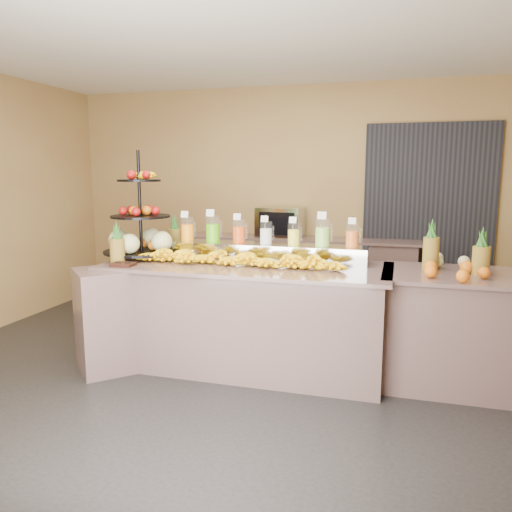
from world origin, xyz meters
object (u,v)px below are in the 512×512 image
at_px(banana_heap, 238,257).
at_px(oven_warmer, 280,222).
at_px(right_fruit_pile, 453,264).
at_px(condiment_caddy, 123,264).
at_px(pitcher_tray, 266,252).
at_px(fruit_stand, 146,231).

relative_size(banana_heap, oven_warmer, 3.52).
distance_m(right_fruit_pile, oven_warmer, 2.66).
relative_size(condiment_caddy, right_fruit_pile, 0.37).
distance_m(pitcher_tray, fruit_stand, 1.15).
bearing_deg(right_fruit_pile, oven_warmer, 134.24).
height_order(banana_heap, condiment_caddy, banana_heap).
bearing_deg(oven_warmer, fruit_stand, -111.99).
height_order(pitcher_tray, fruit_stand, fruit_stand).
bearing_deg(condiment_caddy, pitcher_tray, 30.01).
distance_m(pitcher_tray, condiment_caddy, 1.28).
height_order(condiment_caddy, oven_warmer, oven_warmer).
distance_m(banana_heap, fruit_stand, 0.98).
xyz_separation_m(banana_heap, oven_warmer, (-0.09, 1.97, 0.12)).
bearing_deg(fruit_stand, pitcher_tray, -6.46).
height_order(right_fruit_pile, oven_warmer, oven_warmer).
bearing_deg(pitcher_tray, condiment_caddy, -149.99).
bearing_deg(oven_warmer, banana_heap, -84.27).
xyz_separation_m(pitcher_tray, condiment_caddy, (-1.11, -0.64, -0.06)).
relative_size(fruit_stand, right_fruit_pile, 1.97).
bearing_deg(right_fruit_pile, banana_heap, -177.99).
distance_m(fruit_stand, oven_warmer, 2.04).
bearing_deg(fruit_stand, oven_warmer, 49.41).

